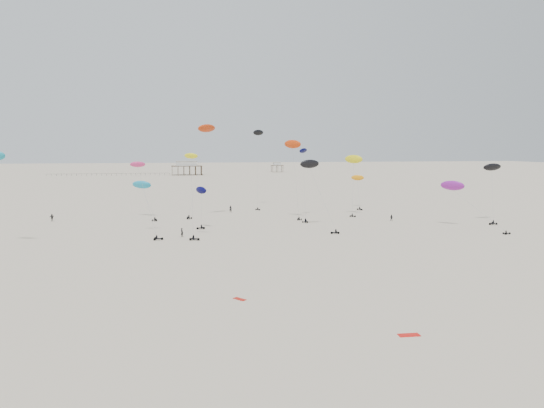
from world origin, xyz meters
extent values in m
plane|color=beige|center=(0.00, 200.00, 0.00)|extent=(900.00, 900.00, 0.00)
cube|color=brown|center=(-10.00, 350.00, 6.15)|extent=(21.00, 13.00, 0.30)
cube|color=silver|center=(-10.00, 350.00, 7.90)|extent=(14.00, 8.40, 3.20)
cube|color=#B2B2AD|center=(-10.00, 350.00, 9.65)|extent=(15.00, 9.00, 0.30)
cube|color=brown|center=(60.00, 380.00, 5.15)|extent=(9.00, 7.00, 0.30)
cube|color=silver|center=(60.00, 380.00, 6.50)|extent=(5.60, 4.20, 2.40)
cube|color=#B2B2AD|center=(60.00, 380.00, 7.85)|extent=(6.00, 4.50, 0.30)
cube|color=black|center=(-62.00, 350.00, 1.45)|extent=(80.00, 0.10, 0.10)
cylinder|color=gray|center=(36.38, 134.07, 4.70)|extent=(0.03, 0.03, 11.51)
ellipsoid|color=orange|center=(37.36, 138.09, 9.43)|extent=(4.17, 2.91, 1.92)
cylinder|color=gray|center=(13.47, 112.93, 9.12)|extent=(0.03, 0.03, 20.54)
ellipsoid|color=#04063A|center=(14.58, 118.78, 18.14)|extent=(3.72, 3.76, 1.78)
cylinder|color=gray|center=(-14.30, 101.95, 4.51)|extent=(0.03, 0.03, 7.72)
ellipsoid|color=#050540|center=(-14.16, 102.62, 9.03)|extent=(3.18, 4.04, 1.89)
cylinder|color=gray|center=(5.90, 141.88, 11.81)|extent=(0.03, 0.03, 25.67)
ellipsoid|color=black|center=(6.99, 148.02, 23.79)|extent=(4.38, 3.45, 2.06)
cylinder|color=gray|center=(28.54, 117.24, 7.71)|extent=(0.03, 0.03, 14.71)
ellipsoid|color=yellow|center=(29.21, 119.12, 15.76)|extent=(5.03, 5.10, 2.59)
cylinder|color=gray|center=(-26.10, 92.95, 7.72)|extent=(0.03, 0.03, 17.57)
ellipsoid|color=#E83682|center=(-28.19, 97.85, 15.30)|extent=(3.30, 1.49, 1.64)
cylinder|color=gray|center=(-13.94, 121.65, 11.94)|extent=(0.03, 0.03, 23.38)
ellipsoid|color=red|center=(-11.26, 123.63, 24.18)|extent=(6.27, 5.51, 2.84)
cylinder|color=gray|center=(13.02, 94.92, 7.45)|extent=(0.03, 0.03, 18.29)
ellipsoid|color=black|center=(11.66, 100.96, 15.07)|extent=(5.22, 2.77, 2.46)
cylinder|color=gray|center=(-16.74, 87.65, 8.73)|extent=(0.03, 0.03, 16.16)
ellipsoid|color=#FFF715|center=(-16.90, 88.91, 17.27)|extent=(3.39, 2.79, 1.52)
cylinder|color=gray|center=(58.52, 97.90, 6.92)|extent=(0.03, 0.03, 14.25)
ellipsoid|color=black|center=(60.23, 101.11, 13.98)|extent=(5.34, 2.81, 2.54)
cylinder|color=gray|center=(48.48, 87.97, 4.69)|extent=(0.03, 0.03, 17.19)
ellipsoid|color=purple|center=(45.82, 95.04, 9.84)|extent=(5.67, 5.97, 2.93)
cylinder|color=gray|center=(11.15, 113.01, 9.78)|extent=(0.03, 0.03, 18.46)
ellipsoid|color=red|center=(10.50, 114.11, 19.87)|extent=(4.92, 5.21, 2.59)
cylinder|color=gray|center=(-27.13, 121.81, 4.28)|extent=(0.03, 0.03, 12.09)
ellipsoid|color=#1A95C3|center=(-28.93, 126.34, 8.88)|extent=(6.23, 4.93, 2.84)
imported|color=black|center=(-18.99, 90.89, 0.00)|extent=(0.92, 0.99, 2.25)
imported|color=black|center=(35.07, 105.86, 0.00)|extent=(1.08, 1.03, 1.94)
imported|color=black|center=(-51.48, 121.64, 0.00)|extent=(1.43, 0.90, 2.28)
imported|color=black|center=(-3.98, 132.15, 0.00)|extent=(0.86, 0.60, 2.32)
cube|color=red|center=(2.34, 26.29, 0.00)|extent=(2.24, 1.01, 0.08)
cube|color=red|center=(-12.91, 42.29, 0.00)|extent=(1.65, 1.86, 0.07)
camera|label=1|loc=(-21.13, -22.20, 19.00)|focal=35.00mm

